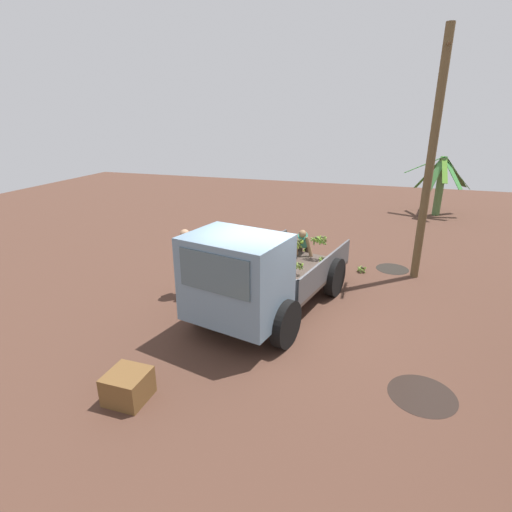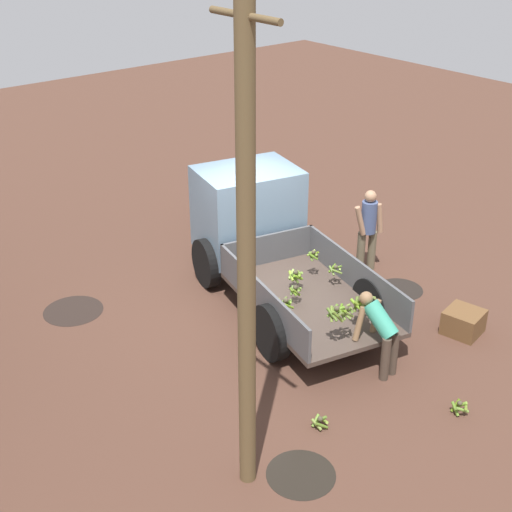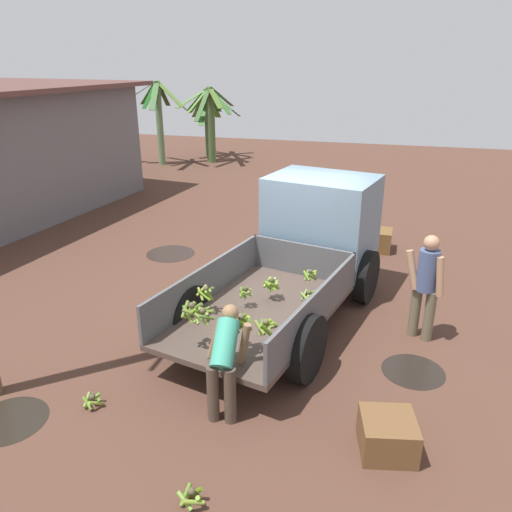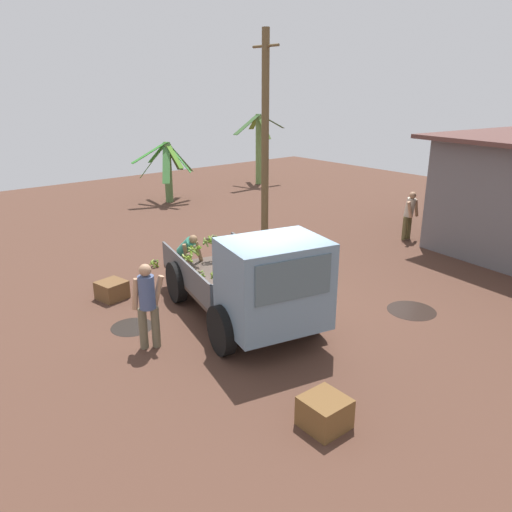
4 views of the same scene
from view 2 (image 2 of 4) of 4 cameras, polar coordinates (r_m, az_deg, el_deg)
The scene contains 12 objects.
ground at distance 13.13m, azimuth -0.27°, elevation -3.15°, with size 36.00×36.00×0.00m, color #4D3126.
mud_patch_0 at distance 9.51m, azimuth 3.61°, elevation -17.03°, with size 0.90×0.90×0.01m, color black.
mud_patch_1 at distance 13.07m, azimuth -14.41°, elevation -4.26°, with size 1.05×1.05×0.01m, color black.
mud_patch_2 at distance 13.58m, azimuth 11.43°, elevation -2.63°, with size 0.86×0.86×0.01m, color black.
cargo_truck at distance 13.12m, azimuth 0.28°, elevation 2.16°, with size 4.88×2.88×2.08m.
utility_pole at distance 7.63m, azimuth -0.78°, elevation -0.51°, with size 1.00×0.21×6.07m.
person_foreground_visitor at distance 13.78m, azimuth 8.97°, elevation 2.33°, with size 0.40×0.62×1.66m.
person_worker_loading at distance 10.94m, azimuth 9.94°, elevation -5.84°, with size 0.71×0.58×1.27m.
banana_bunch_on_ground_0 at distance 10.72m, azimuth 16.00°, elevation -11.50°, with size 0.26×0.29×0.21m.
banana_bunch_on_ground_1 at distance 10.15m, azimuth 5.14°, elevation -13.05°, with size 0.25×0.26×0.18m.
wooden_crate_0 at distance 12.46m, azimuth 16.26°, elevation -5.08°, with size 0.58×0.58×0.41m, color brown.
wooden_crate_1 at distance 16.02m, azimuth -2.90°, elevation 3.60°, with size 0.61×0.61×0.46m, color brown.
Camera 2 is at (-8.80, 7.14, 6.63)m, focal length 50.00 mm.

